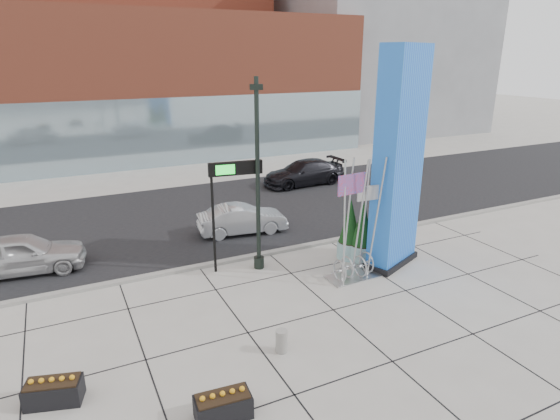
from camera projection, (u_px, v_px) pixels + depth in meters
name	position (u px, v px, depth m)	size (l,w,h in m)	color
ground	(292.00, 303.00, 15.65)	(160.00, 160.00, 0.00)	#9E9991
street_asphalt	(203.00, 215.00, 24.18)	(80.00, 12.00, 0.02)	black
curb_edge	(247.00, 257.00, 19.05)	(80.00, 0.30, 0.12)	gray
tower_podium	(149.00, 87.00, 37.37)	(34.00, 10.00, 11.00)	#AE4B32
tower_glass_front	(165.00, 133.00, 34.22)	(34.00, 0.60, 5.00)	#8CA5B2
building_grey_parking	(369.00, 44.00, 50.93)	(20.00, 18.00, 18.00)	slate
blue_pylon	(398.00, 165.00, 17.40)	(2.72, 1.99, 8.29)	blue
lamp_post	(258.00, 195.00, 17.33)	(0.49, 0.40, 7.20)	black
public_art_sculpture	(355.00, 248.00, 17.09)	(2.02, 1.04, 4.54)	silver
concrete_bollard	(282.00, 341.00, 12.99)	(0.34, 0.34, 0.66)	gray
overhead_street_sign	(230.00, 177.00, 17.08)	(2.00, 0.44, 4.24)	black
round_planter_east	(382.00, 226.00, 18.86)	(1.13, 1.13, 2.81)	#87B2B5
round_planter_mid	(363.00, 233.00, 18.51)	(1.00, 1.00, 2.49)	#87B2B5
round_planter_west	(350.00, 231.00, 18.80)	(0.99, 0.99, 2.49)	#87B2B5
box_planter_north	(54.00, 391.00, 11.08)	(1.40, 0.97, 0.70)	black
box_planter_south	(223.00, 405.00, 10.62)	(1.33, 0.75, 0.70)	black
car_white_west	(22.00, 254.00, 17.60)	(1.80, 4.49, 1.53)	silver
car_silver_mid	(242.00, 220.00, 21.58)	(1.42, 4.07, 1.34)	#B3B5BB
car_dark_east	(304.00, 173.00, 29.72)	(2.17, 5.33, 1.55)	black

